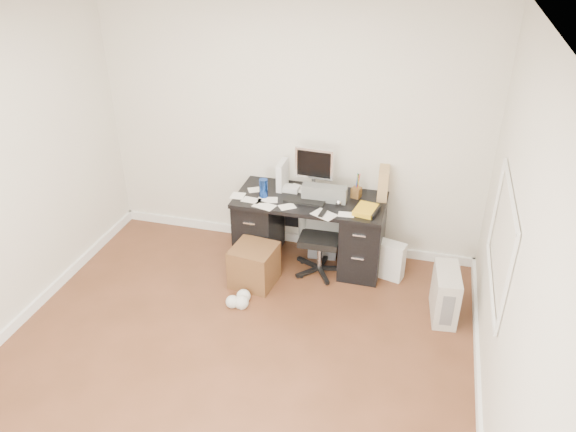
% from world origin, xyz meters
% --- Properties ---
extents(ground, '(4.00, 4.00, 0.00)m').
position_xyz_m(ground, '(0.00, 0.00, 0.00)').
color(ground, '#4E2C19').
rests_on(ground, ground).
extents(room_shell, '(4.02, 4.02, 2.71)m').
position_xyz_m(room_shell, '(0.03, 0.03, 1.66)').
color(room_shell, beige).
rests_on(room_shell, ground).
extents(desk, '(1.50, 0.70, 0.75)m').
position_xyz_m(desk, '(0.30, 1.65, 0.40)').
color(desk, black).
rests_on(desk, ground).
extents(loose_papers, '(1.10, 0.60, 0.00)m').
position_xyz_m(loose_papers, '(0.10, 1.60, 0.75)').
color(loose_papers, silver).
rests_on(loose_papers, desk).
extents(lcd_monitor, '(0.40, 0.24, 0.49)m').
position_xyz_m(lcd_monitor, '(0.30, 1.78, 1.00)').
color(lcd_monitor, silver).
rests_on(lcd_monitor, desk).
extents(keyboard, '(0.41, 0.16, 0.02)m').
position_xyz_m(keyboard, '(0.26, 1.56, 0.76)').
color(keyboard, black).
rests_on(keyboard, desk).
extents(computer_mouse, '(0.07, 0.07, 0.06)m').
position_xyz_m(computer_mouse, '(0.60, 1.58, 0.78)').
color(computer_mouse, silver).
rests_on(computer_mouse, desk).
extents(travel_mug, '(0.11, 0.11, 0.19)m').
position_xyz_m(travel_mug, '(-0.16, 1.56, 0.85)').
color(travel_mug, navy).
rests_on(travel_mug, desk).
extents(white_binder, '(0.12, 0.26, 0.29)m').
position_xyz_m(white_binder, '(-0.03, 1.80, 0.90)').
color(white_binder, silver).
rests_on(white_binder, desk).
extents(magazine_file, '(0.15, 0.27, 0.31)m').
position_xyz_m(magazine_file, '(0.99, 1.87, 0.90)').
color(magazine_file, '#A78850').
rests_on(magazine_file, desk).
extents(pen_cup, '(0.13, 0.13, 0.26)m').
position_xyz_m(pen_cup, '(0.74, 1.79, 0.88)').
color(pen_cup, '#523517').
rests_on(pen_cup, desk).
extents(yellow_book, '(0.25, 0.29, 0.05)m').
position_xyz_m(yellow_book, '(0.88, 1.51, 0.77)').
color(yellow_book, gold).
rests_on(yellow_book, desk).
extents(paper_remote, '(0.28, 0.26, 0.02)m').
position_xyz_m(paper_remote, '(0.50, 1.36, 0.76)').
color(paper_remote, silver).
rests_on(paper_remote, desk).
extents(office_chair, '(0.52, 0.52, 0.91)m').
position_xyz_m(office_chair, '(0.44, 1.50, 0.45)').
color(office_chair, '#505250').
rests_on(office_chair, ground).
extents(pc_tower, '(0.26, 0.49, 0.47)m').
position_xyz_m(pc_tower, '(1.69, 1.09, 0.24)').
color(pc_tower, '#B4AEA3').
rests_on(pc_tower, ground).
extents(shopping_bag, '(0.33, 0.28, 0.40)m').
position_xyz_m(shopping_bag, '(1.14, 1.58, 0.20)').
color(shopping_bag, silver).
rests_on(shopping_bag, ground).
extents(wicker_basket, '(0.46, 0.46, 0.41)m').
position_xyz_m(wicker_basket, '(-0.14, 1.13, 0.20)').
color(wicker_basket, '#462E15').
rests_on(wicker_basket, ground).
extents(desk_printer, '(0.32, 0.28, 0.18)m').
position_xyz_m(desk_printer, '(0.41, 1.83, 0.09)').
color(desk_printer, slate).
rests_on(desk_printer, ground).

